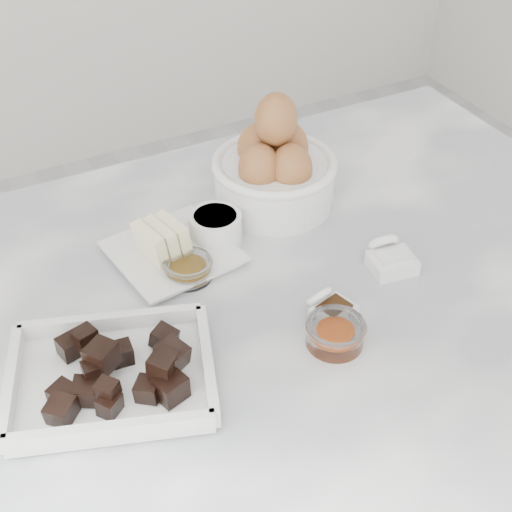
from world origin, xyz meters
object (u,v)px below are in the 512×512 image
Objects in this scene: butter_plate at (171,247)px; zest_bowl at (335,332)px; salt_spoon at (390,258)px; sugar_ramekin at (216,227)px; egg_bowl at (274,169)px; chocolate_dish at (111,371)px; honey_bowl at (188,268)px; vanilla_spoon at (330,309)px.

butter_plate is 0.27m from zest_bowl.
zest_bowl is 0.17m from salt_spoon.
butter_plate reaches higher than sugar_ramekin.
egg_bowl is at bearing 22.26° from sugar_ramekin.
butter_plate is 0.07m from sugar_ramekin.
sugar_ramekin is (0.22, 0.20, 0.00)m from chocolate_dish.
zest_bowl reaches higher than honey_bowl.
chocolate_dish reaches higher than vanilla_spoon.
honey_bowl is (-0.19, -0.11, -0.04)m from egg_bowl.
honey_bowl is (0.15, 0.14, -0.01)m from chocolate_dish.
egg_bowl is 2.81× the size of honey_bowl.
butter_plate is 0.31m from salt_spoon.
butter_plate reaches higher than salt_spoon.
sugar_ramekin is 0.26m from zest_bowl.
zest_bowl is (0.12, -0.25, -0.00)m from butter_plate.
salt_spoon is (0.26, -0.11, -0.00)m from honey_bowl.
zest_bowl is (0.27, -0.06, -0.01)m from chocolate_dish.
egg_bowl is at bearing 29.42° from honey_bowl.
honey_bowl is 0.91× the size of zest_bowl.
chocolate_dish is at bearing -144.44° from egg_bowl.
sugar_ramekin is at bearing -157.74° from egg_bowl.
sugar_ramekin is 0.95× the size of salt_spoon.
chocolate_dish is 4.07× the size of honey_bowl.
vanilla_spoon is (0.13, -0.15, -0.00)m from honey_bowl.
sugar_ramekin is 0.25m from salt_spoon.
sugar_ramekin is 0.09m from honey_bowl.
butter_plate is 0.94× the size of egg_bowl.
sugar_ramekin is at bearing 41.47° from chocolate_dish.
vanilla_spoon reaches higher than zest_bowl.
butter_plate is 2.35× the size of sugar_ramekin.
chocolate_dish reaches higher than salt_spoon.
egg_bowl is 0.32m from zest_bowl.
sugar_ramekin is at bearing 6.61° from butter_plate.
egg_bowl reaches higher than sugar_ramekin.
sugar_ramekin is at bearing 139.70° from salt_spoon.
chocolate_dish is 0.24m from butter_plate.
egg_bowl is 0.23m from salt_spoon.
egg_bowl is 0.22m from honey_bowl.
vanilla_spoon is (-0.06, -0.26, -0.05)m from egg_bowl.
honey_bowl is at bearing 157.80° from salt_spoon.
egg_bowl reaches higher than salt_spoon.
zest_bowl is at bearing -104.16° from egg_bowl.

